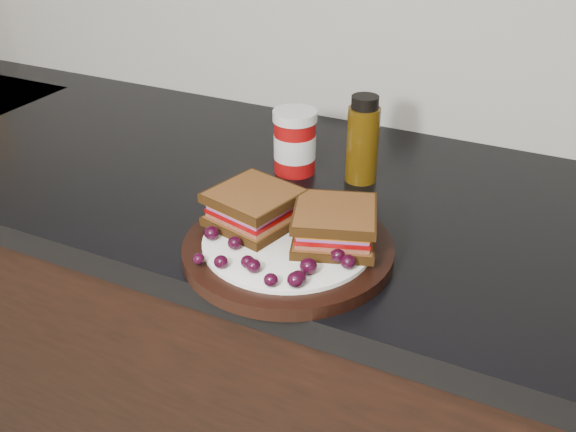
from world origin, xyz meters
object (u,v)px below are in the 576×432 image
object	(u,v)px
sandwich_left	(254,207)
condiment_jar	(295,142)
oil_bottle	(363,139)
plate	(288,249)

from	to	relation	value
sandwich_left	condiment_jar	xyz separation A→B (m)	(-0.04, 0.22, 0.00)
oil_bottle	condiment_jar	bearing A→B (deg)	-170.22
sandwich_left	oil_bottle	size ratio (longest dim) A/B	0.75
condiment_jar	oil_bottle	bearing A→B (deg)	9.78
plate	sandwich_left	bearing A→B (deg)	162.62
condiment_jar	oil_bottle	xyz separation A→B (m)	(0.11, 0.02, 0.02)
plate	sandwich_left	size ratio (longest dim) A/B	2.64
sandwich_left	condiment_jar	bearing A→B (deg)	115.06
plate	sandwich_left	distance (m)	0.07
condiment_jar	plate	bearing A→B (deg)	-66.48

